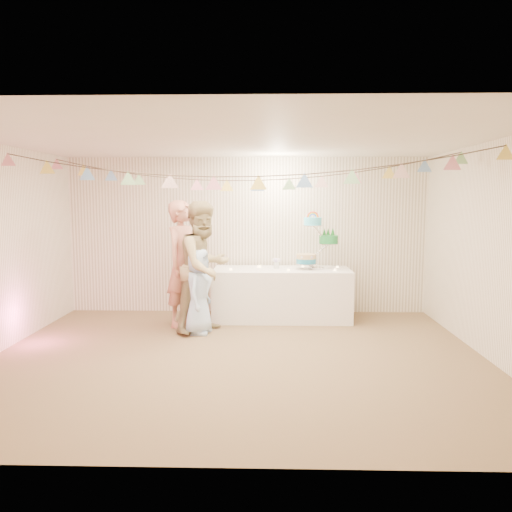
{
  "coord_description": "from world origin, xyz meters",
  "views": [
    {
      "loc": [
        0.38,
        -5.87,
        1.92
      ],
      "look_at": [
        0.2,
        0.8,
        1.15
      ],
      "focal_mm": 35.0,
      "sensor_mm": 36.0,
      "label": 1
    }
  ],
  "objects_px": {
    "person_adult_b": "(204,267)",
    "person_adult_a": "(183,264)",
    "table": "(282,294)",
    "cake_stand": "(316,246)",
    "person_child": "(198,291)"
  },
  "relations": [
    {
      "from": "person_adult_b",
      "to": "person_adult_a",
      "type": "bearing_deg",
      "value": 86.45
    },
    {
      "from": "person_adult_b",
      "to": "table",
      "type": "bearing_deg",
      "value": -16.81
    },
    {
      "from": "person_adult_a",
      "to": "person_adult_b",
      "type": "relative_size",
      "value": 1.0
    },
    {
      "from": "table",
      "to": "person_adult_b",
      "type": "height_order",
      "value": "person_adult_b"
    },
    {
      "from": "table",
      "to": "person_adult_b",
      "type": "bearing_deg",
      "value": -145.88
    },
    {
      "from": "table",
      "to": "cake_stand",
      "type": "relative_size",
      "value": 2.56
    },
    {
      "from": "cake_stand",
      "to": "person_adult_b",
      "type": "height_order",
      "value": "person_adult_b"
    },
    {
      "from": "person_child",
      "to": "person_adult_a",
      "type": "bearing_deg",
      "value": 41.51
    },
    {
      "from": "person_adult_b",
      "to": "person_child",
      "type": "height_order",
      "value": "person_adult_b"
    },
    {
      "from": "cake_stand",
      "to": "person_adult_a",
      "type": "bearing_deg",
      "value": -166.58
    },
    {
      "from": "table",
      "to": "person_adult_b",
      "type": "distance_m",
      "value": 1.47
    },
    {
      "from": "person_adult_a",
      "to": "table",
      "type": "bearing_deg",
      "value": -48.96
    },
    {
      "from": "cake_stand",
      "to": "person_adult_b",
      "type": "relative_size",
      "value": 0.45
    },
    {
      "from": "person_adult_b",
      "to": "person_child",
      "type": "bearing_deg",
      "value": -172.31
    },
    {
      "from": "cake_stand",
      "to": "person_child",
      "type": "xyz_separation_m",
      "value": [
        -1.75,
        -0.94,
        -0.56
      ]
    }
  ]
}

